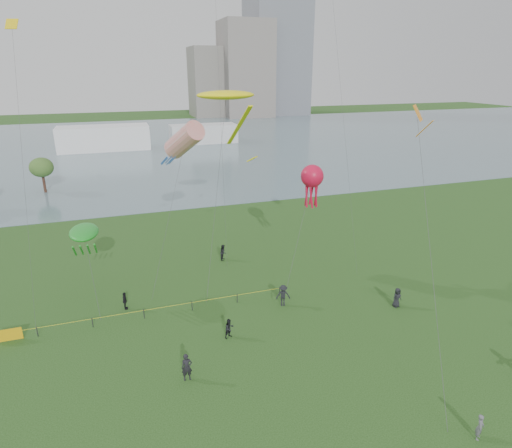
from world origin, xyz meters
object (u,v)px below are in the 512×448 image
object	(u,v)px
fence	(63,326)
kite_stingray	(226,96)
kite_flyer	(480,427)
kite_octopus	(312,177)

from	to	relation	value
fence	kite_stingray	xyz separation A→B (m)	(15.69, 8.37, 16.51)
fence	kite_flyer	distance (m)	29.31
kite_flyer	kite_stingray	distance (m)	32.13
kite_stingray	kite_octopus	bearing A→B (deg)	-45.90
fence	kite_octopus	world-z (taller)	kite_octopus
kite_flyer	fence	bearing A→B (deg)	103.84
kite_flyer	kite_octopus	bearing A→B (deg)	54.59
fence	kite_flyer	xyz separation A→B (m)	(22.81, -18.41, 0.25)
fence	kite_octopus	size ratio (longest dim) A/B	2.13
kite_stingray	kite_octopus	size ratio (longest dim) A/B	1.56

